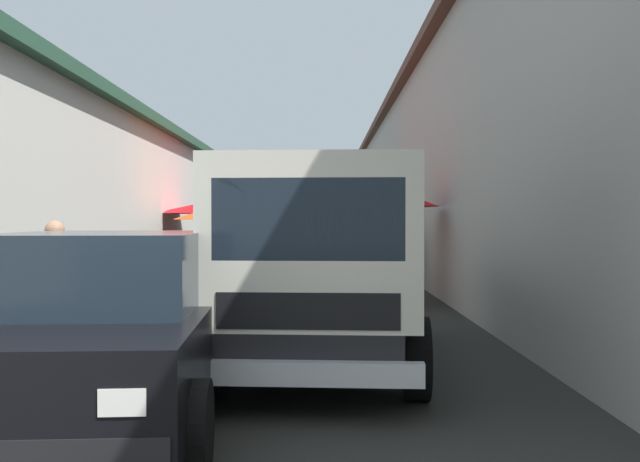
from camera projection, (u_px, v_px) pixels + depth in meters
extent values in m
plane|color=#282826|center=(283.00, 288.00, 15.90)|extent=(90.00, 90.00, 0.00)
cube|color=beige|center=(31.00, 206.00, 18.14)|extent=(49.50, 7.00, 3.84)
cube|color=#284C38|center=(31.00, 128.00, 18.11)|extent=(49.80, 7.50, 0.24)
cube|color=gray|center=(545.00, 178.00, 18.08)|extent=(49.50, 7.00, 5.33)
cube|color=#4C3328|center=(545.00, 71.00, 18.04)|extent=(49.80, 7.50, 0.24)
cylinder|color=#9E9EA3|center=(232.00, 243.00, 16.63)|extent=(0.06, 0.06, 2.03)
cone|color=#D84C14|center=(232.00, 210.00, 16.62)|extent=(2.81, 2.81, 0.45)
sphere|color=#9E9EA3|center=(232.00, 199.00, 16.61)|extent=(0.07, 0.07, 0.07)
cube|color=olive|center=(221.00, 268.00, 16.51)|extent=(0.87, 0.59, 0.82)
sphere|color=orange|center=(222.00, 249.00, 16.64)|extent=(0.09, 0.09, 0.09)
sphere|color=orange|center=(227.00, 250.00, 16.33)|extent=(0.09, 0.09, 0.09)
sphere|color=orange|center=(217.00, 249.00, 16.39)|extent=(0.09, 0.09, 0.09)
cylinder|color=#9E9EA3|center=(373.00, 243.00, 13.19)|extent=(0.06, 0.06, 2.26)
cone|color=red|center=(373.00, 195.00, 13.18)|extent=(2.54, 2.54, 0.44)
sphere|color=#9E9EA3|center=(373.00, 181.00, 13.18)|extent=(0.07, 0.07, 0.07)
cube|color=olive|center=(360.00, 280.00, 13.33)|extent=(0.73, 0.70, 0.80)
sphere|color=orange|center=(363.00, 257.00, 13.50)|extent=(0.09, 0.09, 0.09)
sphere|color=orange|center=(354.00, 257.00, 13.35)|extent=(0.09, 0.09, 0.09)
sphere|color=orange|center=(355.00, 258.00, 13.11)|extent=(0.09, 0.09, 0.09)
cylinder|color=#9E9EA3|center=(206.00, 240.00, 18.91)|extent=(0.06, 0.06, 2.06)
cone|color=red|center=(206.00, 208.00, 18.90)|extent=(2.85, 2.85, 0.32)
sphere|color=#9E9EA3|center=(206.00, 200.00, 18.90)|extent=(0.07, 0.07, 0.07)
cube|color=brown|center=(211.00, 265.00, 18.74)|extent=(0.91, 0.69, 0.70)
sphere|color=orange|center=(218.00, 250.00, 18.62)|extent=(0.09, 0.09, 0.09)
sphere|color=orange|center=(207.00, 251.00, 18.44)|extent=(0.09, 0.09, 0.09)
sphere|color=orange|center=(206.00, 248.00, 19.01)|extent=(0.09, 0.09, 0.09)
sphere|color=orange|center=(208.00, 251.00, 18.54)|extent=(0.09, 0.09, 0.09)
sphere|color=orange|center=(208.00, 250.00, 18.78)|extent=(0.09, 0.09, 0.09)
sphere|color=orange|center=(205.00, 251.00, 18.47)|extent=(0.09, 0.09, 0.09)
cylinder|color=#9E9EA3|center=(342.00, 242.00, 17.48)|extent=(0.06, 0.06, 2.02)
cone|color=red|center=(342.00, 210.00, 17.46)|extent=(2.20, 2.20, 0.38)
sphere|color=#9E9EA3|center=(342.00, 200.00, 17.46)|extent=(0.07, 0.07, 0.07)
cube|color=olive|center=(348.00, 268.00, 17.30)|extent=(0.96, 0.71, 0.75)
sphere|color=orange|center=(342.00, 251.00, 17.46)|extent=(0.09, 0.09, 0.09)
sphere|color=orange|center=(354.00, 249.00, 17.41)|extent=(0.09, 0.09, 0.09)
sphere|color=orange|center=(348.00, 251.00, 17.17)|extent=(0.09, 0.09, 0.09)
cube|color=black|center=(103.00, 346.00, 5.40)|extent=(4.00, 1.96, 0.64)
cube|color=#19232D|center=(107.00, 268.00, 5.54)|extent=(2.43, 1.66, 0.56)
cube|color=black|center=(6.00, 458.00, 3.49)|extent=(0.20, 1.65, 0.20)
cube|color=silver|center=(123.00, 401.00, 3.50)|extent=(0.07, 0.24, 0.14)
cylinder|color=black|center=(193.00, 430.00, 4.13)|extent=(0.61, 0.24, 0.60)
cylinder|color=black|center=(227.00, 348.00, 6.77)|extent=(0.61, 0.24, 0.60)
cylinder|color=black|center=(47.00, 350.00, 6.67)|extent=(0.61, 0.24, 0.60)
cube|color=black|center=(325.00, 315.00, 7.64)|extent=(4.88, 1.74, 0.36)
cube|color=beige|center=(315.00, 240.00, 6.00)|extent=(1.63, 1.84, 1.40)
cube|color=#19232D|center=(308.00, 219.00, 5.26)|extent=(0.14, 1.47, 0.63)
cube|color=#19232D|center=(315.00, 219.00, 6.00)|extent=(1.14, 1.83, 0.45)
cube|color=black|center=(308.00, 311.00, 5.26)|extent=(0.14, 1.40, 0.28)
cube|color=silver|center=(307.00, 374.00, 5.19)|extent=(0.22, 1.75, 0.18)
cube|color=gray|center=(396.00, 271.00, 8.40)|extent=(3.16, 0.24, 0.50)
cube|color=gray|center=(261.00, 271.00, 8.50)|extent=(3.16, 0.24, 0.50)
cube|color=gray|center=(334.00, 263.00, 10.00)|extent=(0.15, 1.65, 0.50)
cylinder|color=black|center=(416.00, 358.00, 5.96)|extent=(0.73, 0.26, 0.72)
cylinder|color=black|center=(215.00, 356.00, 6.07)|extent=(0.73, 0.26, 0.72)
cylinder|color=black|center=(398.00, 312.00, 9.03)|extent=(0.73, 0.26, 0.72)
cylinder|color=black|center=(264.00, 311.00, 9.14)|extent=(0.73, 0.26, 0.72)
cylinder|color=#232328|center=(405.00, 273.00, 15.51)|extent=(0.14, 0.14, 0.76)
cylinder|color=#232328|center=(398.00, 273.00, 15.47)|extent=(0.14, 0.14, 0.76)
cube|color=#4C8C59|center=(401.00, 243.00, 15.48)|extent=(0.30, 0.48, 0.57)
sphere|color=#A57A5B|center=(402.00, 225.00, 15.47)|extent=(0.21, 0.21, 0.21)
cylinder|color=#4C8C59|center=(413.00, 242.00, 15.54)|extent=(0.08, 0.08, 0.52)
cylinder|color=#4C8C59|center=(390.00, 242.00, 15.42)|extent=(0.08, 0.08, 0.52)
cylinder|color=#665B4C|center=(63.00, 328.00, 7.54)|extent=(0.14, 0.14, 0.76)
cylinder|color=#665B4C|center=(48.00, 328.00, 7.49)|extent=(0.14, 0.14, 0.76)
cube|color=#33518C|center=(55.00, 266.00, 7.51)|extent=(0.33, 0.49, 0.57)
sphere|color=#A57A5B|center=(55.00, 230.00, 7.50)|extent=(0.21, 0.21, 0.21)
cylinder|color=#33518C|center=(82.00, 263.00, 7.59)|extent=(0.08, 0.08, 0.52)
cylinder|color=#33518C|center=(28.00, 264.00, 7.42)|extent=(0.08, 0.08, 0.52)
cylinder|color=black|center=(198.00, 291.00, 13.14)|extent=(0.45, 0.13, 0.44)
cylinder|color=black|center=(192.00, 298.00, 11.89)|extent=(0.45, 0.15, 0.44)
cube|color=#3359A5|center=(195.00, 292.00, 12.47)|extent=(0.92, 0.36, 0.08)
ellipsoid|color=black|center=(193.00, 272.00, 12.16)|extent=(0.58, 0.31, 0.20)
cube|color=#3359A5|center=(198.00, 267.00, 13.08)|extent=(0.17, 0.33, 0.56)
cylinder|color=silver|center=(197.00, 262.00, 13.01)|extent=(0.28, 0.08, 0.68)
cylinder|color=black|center=(197.00, 244.00, 12.93)|extent=(0.55, 0.09, 0.04)
cylinder|color=#194CB2|center=(192.00, 289.00, 11.51)|extent=(0.30, 0.30, 0.03)
cylinder|color=#194CB2|center=(194.00, 300.00, 11.62)|extent=(0.04, 0.04, 0.42)
cylinder|color=#194CB2|center=(186.00, 301.00, 11.51)|extent=(0.04, 0.04, 0.42)
cylinder|color=#194CB2|center=(191.00, 302.00, 11.40)|extent=(0.04, 0.04, 0.42)
cylinder|color=#194CB2|center=(199.00, 301.00, 11.51)|extent=(0.04, 0.04, 0.42)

